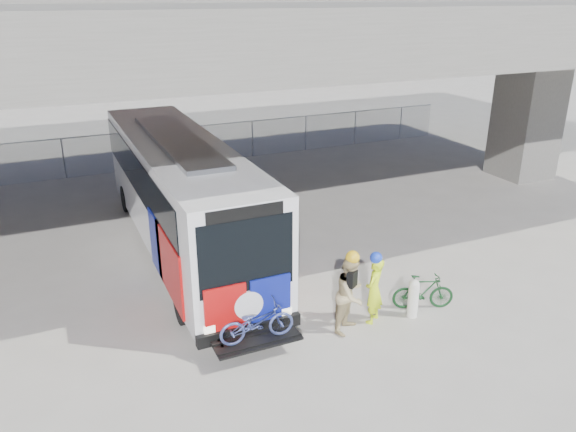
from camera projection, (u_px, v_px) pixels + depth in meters
ground at (270, 267)px, 17.07m from camera, size 160.00×160.00×0.00m
bus at (180, 186)px, 17.64m from camera, size 2.67×12.90×3.69m
overpass at (220, 34)px, 18.05m from camera, size 40.00×16.00×7.95m
chainlink_fence at (174, 136)px, 26.72m from camera, size 30.00×0.06×30.00m
brick_buildings at (98, 19)px, 56.44m from camera, size 54.00×22.00×12.00m
bollard at (413, 297)px, 14.29m from camera, size 0.27×0.27×1.05m
cyclist_hivis at (374, 289)px, 13.94m from camera, size 0.76×0.72×1.93m
cyclist_tan at (351, 293)px, 13.56m from camera, size 1.20×1.14×2.14m
bike_parked at (423, 292)px, 14.69m from camera, size 1.67×1.02×0.97m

